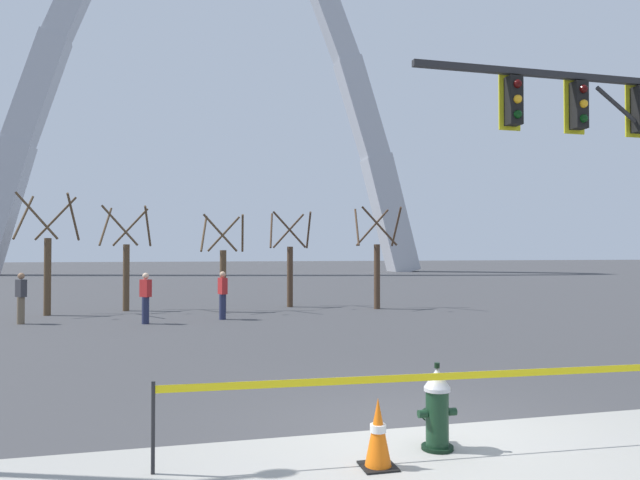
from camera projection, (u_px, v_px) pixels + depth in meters
name	position (u px, v px, depth m)	size (l,w,h in m)	color
ground_plane	(414.00, 430.00, 7.24)	(240.00, 240.00, 0.00)	#3D3D3F
fire_hydrant	(437.00, 409.00, 6.52)	(0.46, 0.48, 0.99)	black
caution_tape_barrier	(457.00, 393.00, 6.43)	(6.61, 0.33, 0.94)	#232326
traffic_cone_by_hydrant	(378.00, 434.00, 5.96)	(0.36, 0.36, 0.73)	black
traffic_signal_gantry	(626.00, 149.00, 11.16)	(6.42, 0.44, 6.00)	#232326
monument_arch	(210.00, 83.00, 59.21)	(45.59, 2.90, 45.35)	#B2B5BC
tree_far_left	(47.00, 261.00, 20.14)	(1.97, 1.98, 4.28)	brown
tree_left_mid	(126.00, 264.00, 21.68)	(1.83, 1.84, 3.96)	brown
tree_center_left	(223.00, 269.00, 21.28)	(1.68, 1.69, 3.62)	brown
tree_center_right	(290.00, 265.00, 23.23)	(1.78, 1.79, 3.85)	#473323
tree_right_mid	(377.00, 264.00, 22.45)	(1.84, 1.85, 3.98)	#473323
pedestrian_walking_left	(21.00, 298.00, 17.76)	(0.38, 0.39, 1.59)	brown
pedestrian_standing_center	(146.00, 298.00, 17.79)	(0.38, 0.38, 1.59)	#232847
pedestrian_walking_right	(223.00, 295.00, 18.93)	(0.31, 0.39, 1.59)	#232847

